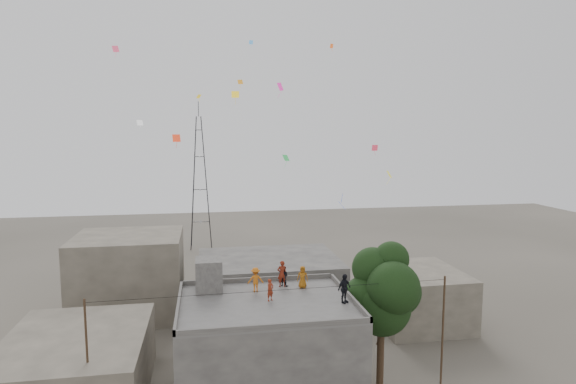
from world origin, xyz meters
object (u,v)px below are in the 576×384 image
person_red_adult (282,274)px  person_dark_adult (344,288)px  stair_head_box (209,275)px  tree (384,292)px  transmission_tower (200,182)px

person_red_adult → person_dark_adult: person_dark_adult is taller
stair_head_box → tree: (10.57, -2.00, -1.00)m
transmission_tower → person_dark_adult: transmission_tower is taller
stair_head_box → tree: 10.80m
tree → person_red_adult: size_ratio=5.43×
transmission_tower → tree: bearing=-73.9°
person_red_adult → person_dark_adult: 4.64m
tree → person_dark_adult: 3.41m
tree → transmission_tower: bearing=106.1°
transmission_tower → person_dark_adult: bearing=-78.4°
stair_head_box → transmission_tower: size_ratio=0.10×
stair_head_box → person_red_adult: 4.56m
transmission_tower → person_dark_adult: (8.40, -40.85, -2.12)m
stair_head_box → person_red_adult: bearing=0.6°
tree → person_red_adult: 6.41m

